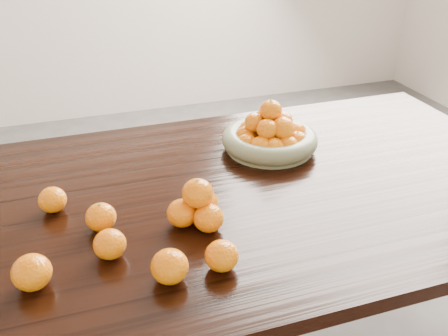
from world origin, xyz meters
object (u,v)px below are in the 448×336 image
object	(u,v)px
dining_table	(205,221)
orange_pyramid	(198,206)
fruit_bowl	(270,136)
loose_orange_0	(101,217)

from	to	relation	value
dining_table	orange_pyramid	xyz separation A→B (m)	(-0.05, -0.13, 0.14)
fruit_bowl	orange_pyramid	bearing A→B (deg)	-135.53
fruit_bowl	orange_pyramid	distance (m)	0.46
loose_orange_0	dining_table	bearing A→B (deg)	15.74
dining_table	fruit_bowl	world-z (taller)	fruit_bowl
dining_table	loose_orange_0	world-z (taller)	loose_orange_0
fruit_bowl	dining_table	bearing A→B (deg)	-144.97
dining_table	orange_pyramid	distance (m)	0.20
fruit_bowl	loose_orange_0	xyz separation A→B (m)	(-0.55, -0.27, -0.01)
orange_pyramid	loose_orange_0	world-z (taller)	orange_pyramid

